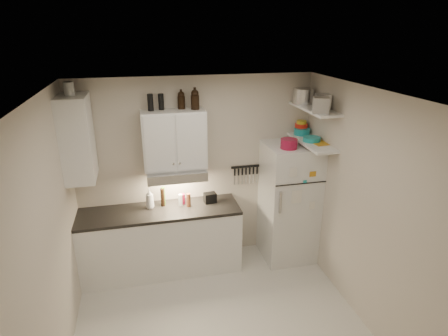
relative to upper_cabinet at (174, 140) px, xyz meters
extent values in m
cube|color=beige|center=(0.30, -1.33, -1.84)|extent=(3.20, 3.00, 0.02)
cube|color=white|center=(0.30, -1.33, 0.78)|extent=(3.20, 3.00, 0.02)
cube|color=beige|center=(0.30, 0.18, -0.53)|extent=(3.20, 0.02, 2.60)
cube|color=beige|center=(-1.31, -1.33, -0.53)|extent=(0.02, 3.00, 2.60)
cube|color=beige|center=(1.91, -1.33, -0.53)|extent=(0.02, 3.00, 2.60)
cube|color=white|center=(-0.25, -0.14, -1.39)|extent=(2.10, 0.60, 0.88)
cube|color=black|center=(-0.25, -0.14, -0.93)|extent=(2.10, 0.62, 0.04)
cube|color=white|center=(0.00, 0.00, 0.00)|extent=(0.80, 0.33, 0.75)
cube|color=white|center=(-1.14, -0.14, 0.12)|extent=(0.33, 0.55, 1.00)
cube|color=silver|center=(0.00, -0.06, -0.44)|extent=(0.76, 0.46, 0.12)
cube|color=silver|center=(1.55, -0.18, -0.98)|extent=(0.70, 0.68, 1.70)
cube|color=white|center=(1.75, -0.31, 0.38)|extent=(0.30, 0.95, 0.03)
cube|color=white|center=(1.75, -0.31, -0.07)|extent=(0.30, 0.95, 0.03)
cube|color=black|center=(1.00, 0.15, -0.51)|extent=(0.42, 0.02, 0.03)
cylinder|color=maroon|center=(1.44, -0.31, -0.06)|extent=(0.26, 0.26, 0.13)
cube|color=#C58318|center=(1.82, -0.42, -0.08)|extent=(0.22, 0.26, 0.08)
cylinder|color=silver|center=(1.62, -0.16, -0.08)|extent=(0.06, 0.06, 0.09)
cylinder|color=silver|center=(1.73, -0.01, 0.49)|extent=(0.34, 0.34, 0.20)
cube|color=#AAAAAD|center=(1.82, -0.38, 0.48)|extent=(0.22, 0.21, 0.18)
cube|color=#AAAAAD|center=(1.68, -0.60, 0.48)|extent=(0.24, 0.24, 0.18)
cylinder|color=teal|center=(1.76, 0.02, -0.01)|extent=(0.22, 0.22, 0.09)
cylinder|color=red|center=(1.77, 0.08, 0.06)|extent=(0.17, 0.17, 0.05)
cylinder|color=gold|center=(1.77, 0.08, 0.11)|extent=(0.14, 0.14, 0.04)
cylinder|color=teal|center=(1.75, -0.31, -0.02)|extent=(0.29, 0.29, 0.06)
cylinder|color=black|center=(-0.13, 0.07, 0.47)|extent=(0.09, 0.09, 0.20)
cylinder|color=black|center=(-0.26, 0.04, 0.48)|extent=(0.07, 0.07, 0.21)
cylinder|color=silver|center=(-1.15, -0.14, 0.70)|extent=(0.13, 0.13, 0.15)
imported|color=white|center=(-0.36, -0.05, -0.75)|extent=(0.12, 0.12, 0.31)
cylinder|color=brown|center=(0.14, -0.11, -0.81)|extent=(0.07, 0.07, 0.18)
cylinder|color=#47711C|center=(-0.18, 0.01, -0.78)|extent=(0.05, 0.05, 0.26)
cylinder|color=black|center=(-0.19, -0.02, -0.78)|extent=(0.06, 0.06, 0.25)
cylinder|color=silver|center=(0.04, -0.06, -0.82)|extent=(0.07, 0.07, 0.16)
cylinder|color=maroon|center=(0.07, -0.01, -0.83)|extent=(0.08, 0.08, 0.14)
cube|color=black|center=(0.44, -0.06, -0.84)|extent=(0.17, 0.13, 0.14)
camera|label=1|loc=(-0.42, -4.61, 1.33)|focal=30.00mm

